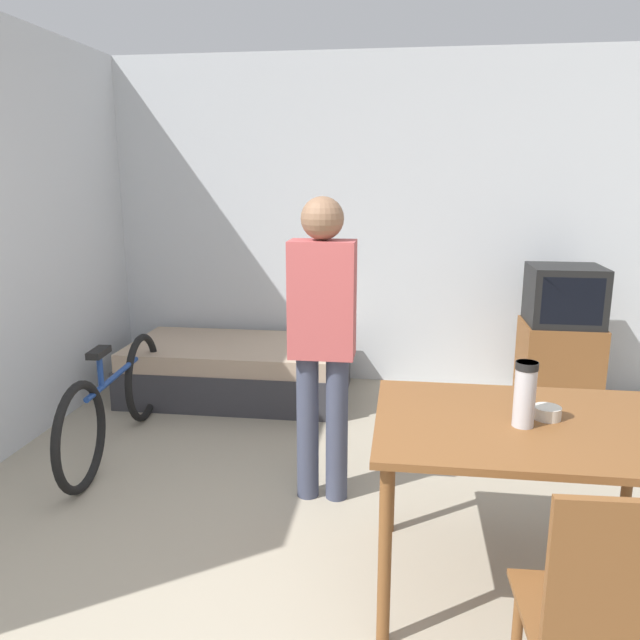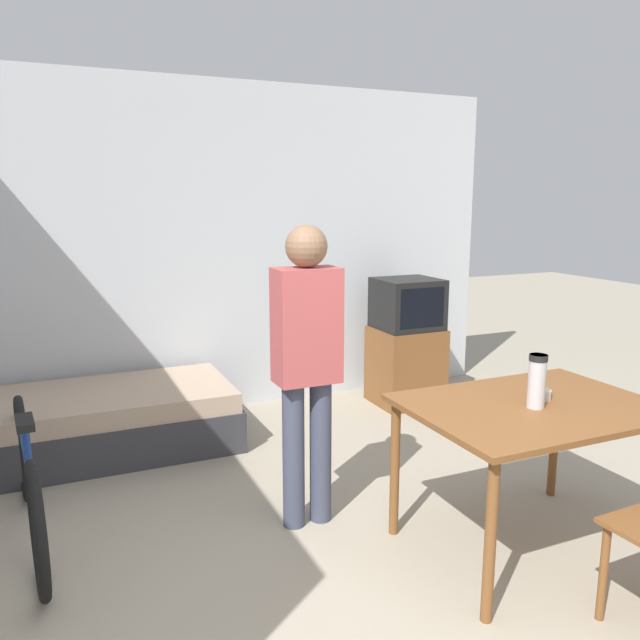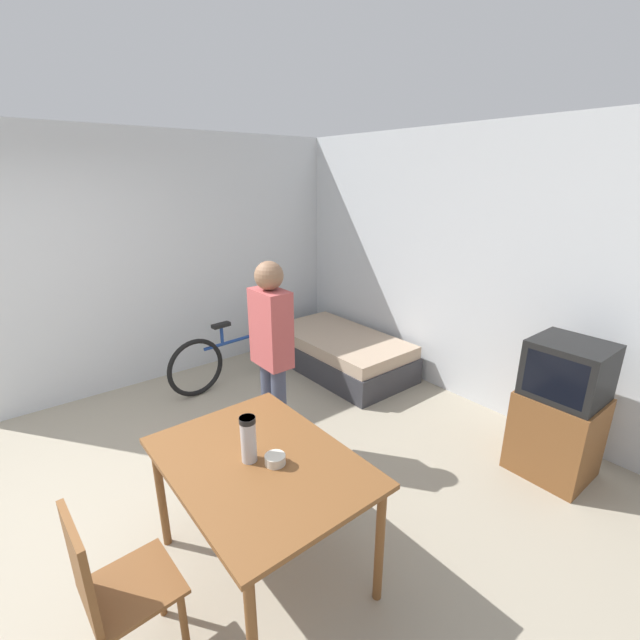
{
  "view_description": "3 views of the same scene",
  "coord_description": "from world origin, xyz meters",
  "px_view_note": "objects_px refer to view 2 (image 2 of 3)",
  "views": [
    {
      "loc": [
        0.39,
        -1.7,
        1.75
      ],
      "look_at": [
        -0.11,
        1.91,
        0.89
      ],
      "focal_mm": 35.0,
      "sensor_mm": 36.0,
      "label": 1
    },
    {
      "loc": [
        -1.26,
        -1.52,
        1.78
      ],
      "look_at": [
        0.22,
        1.83,
        1.05
      ],
      "focal_mm": 35.0,
      "sensor_mm": 36.0,
      "label": 2
    },
    {
      "loc": [
        2.63,
        -0.22,
        2.24
      ],
      "look_at": [
        -0.16,
        2.02,
        1.02
      ],
      "focal_mm": 24.0,
      "sensor_mm": 36.0,
      "label": 3
    }
  ],
  "objects_px": {
    "tv": "(406,343)",
    "mate_bowl": "(540,394)",
    "daybed": "(111,420)",
    "person_standing": "(307,356)",
    "thermos_flask": "(537,379)",
    "dining_table": "(532,420)",
    "bicycle": "(29,481)"
  },
  "relations": [
    {
      "from": "dining_table",
      "to": "tv",
      "type": "bearing_deg",
      "value": 73.79
    },
    {
      "from": "person_standing",
      "to": "thermos_flask",
      "type": "distance_m",
      "value": 1.16
    },
    {
      "from": "bicycle",
      "to": "mate_bowl",
      "type": "distance_m",
      "value": 2.67
    },
    {
      "from": "thermos_flask",
      "to": "daybed",
      "type": "bearing_deg",
      "value": 128.59
    },
    {
      "from": "daybed",
      "to": "bicycle",
      "type": "relative_size",
      "value": 1.03
    },
    {
      "from": "dining_table",
      "to": "mate_bowl",
      "type": "distance_m",
      "value": 0.15
    },
    {
      "from": "dining_table",
      "to": "thermos_flask",
      "type": "relative_size",
      "value": 4.62
    },
    {
      "from": "tv",
      "to": "person_standing",
      "type": "bearing_deg",
      "value": -135.4
    },
    {
      "from": "thermos_flask",
      "to": "dining_table",
      "type": "bearing_deg",
      "value": 55.79
    },
    {
      "from": "daybed",
      "to": "dining_table",
      "type": "xyz_separation_m",
      "value": [
        1.82,
        -2.2,
        0.47
      ]
    },
    {
      "from": "tv",
      "to": "person_standing",
      "type": "xyz_separation_m",
      "value": [
        -1.58,
        -1.56,
        0.42
      ]
    },
    {
      "from": "thermos_flask",
      "to": "mate_bowl",
      "type": "height_order",
      "value": "thermos_flask"
    },
    {
      "from": "bicycle",
      "to": "mate_bowl",
      "type": "relative_size",
      "value": 14.94
    },
    {
      "from": "person_standing",
      "to": "dining_table",
      "type": "bearing_deg",
      "value": -36.34
    },
    {
      "from": "mate_bowl",
      "to": "daybed",
      "type": "bearing_deg",
      "value": 131.48
    },
    {
      "from": "mate_bowl",
      "to": "person_standing",
      "type": "bearing_deg",
      "value": 147.93
    },
    {
      "from": "person_standing",
      "to": "thermos_flask",
      "type": "height_order",
      "value": "person_standing"
    },
    {
      "from": "daybed",
      "to": "mate_bowl",
      "type": "distance_m",
      "value": 2.93
    },
    {
      "from": "person_standing",
      "to": "mate_bowl",
      "type": "bearing_deg",
      "value": -32.07
    },
    {
      "from": "dining_table",
      "to": "mate_bowl",
      "type": "relative_size",
      "value": 10.88
    },
    {
      "from": "bicycle",
      "to": "person_standing",
      "type": "distance_m",
      "value": 1.58
    },
    {
      "from": "daybed",
      "to": "tv",
      "type": "distance_m",
      "value": 2.49
    },
    {
      "from": "daybed",
      "to": "person_standing",
      "type": "bearing_deg",
      "value": -59.63
    },
    {
      "from": "daybed",
      "to": "tv",
      "type": "height_order",
      "value": "tv"
    },
    {
      "from": "tv",
      "to": "mate_bowl",
      "type": "xyz_separation_m",
      "value": [
        -0.57,
        -2.2,
        0.27
      ]
    },
    {
      "from": "person_standing",
      "to": "mate_bowl",
      "type": "distance_m",
      "value": 1.21
    },
    {
      "from": "person_standing",
      "to": "mate_bowl",
      "type": "xyz_separation_m",
      "value": [
        1.01,
        -0.63,
        -0.16
      ]
    },
    {
      "from": "tv",
      "to": "dining_table",
      "type": "bearing_deg",
      "value": -106.21
    },
    {
      "from": "tv",
      "to": "dining_table",
      "type": "relative_size",
      "value": 0.9
    },
    {
      "from": "person_standing",
      "to": "thermos_flask",
      "type": "relative_size",
      "value": 6.2
    },
    {
      "from": "tv",
      "to": "thermos_flask",
      "type": "distance_m",
      "value": 2.42
    },
    {
      "from": "dining_table",
      "to": "person_standing",
      "type": "bearing_deg",
      "value": 143.66
    }
  ]
}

